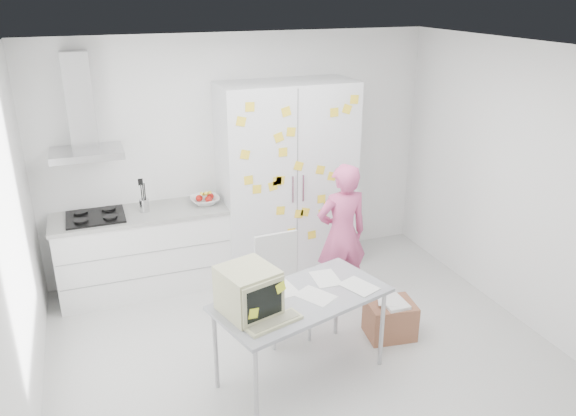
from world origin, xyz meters
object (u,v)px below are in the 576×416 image
object	(u,v)px
chair	(281,280)
cardboard_box	(390,319)
desk	(269,296)
person	(342,234)

from	to	relation	value
chair	cardboard_box	world-z (taller)	chair
desk	person	bearing A→B (deg)	27.01
person	chair	size ratio (longest dim) A/B	1.54
desk	chair	xyz separation A→B (m)	(0.36, 0.74, -0.31)
desk	chair	world-z (taller)	desk
chair	person	bearing A→B (deg)	20.83
desk	cardboard_box	size ratio (longest dim) A/B	3.27
person	chair	bearing A→B (deg)	24.31
person	cardboard_box	size ratio (longest dim) A/B	3.14
desk	chair	bearing A→B (deg)	47.59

